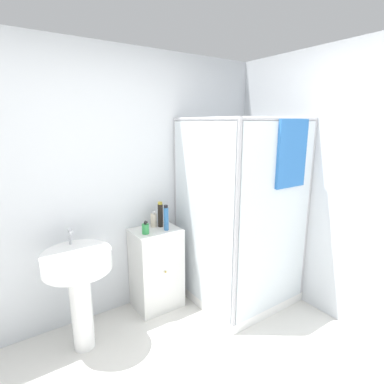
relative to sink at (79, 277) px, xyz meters
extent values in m
cube|color=silver|center=(0.41, 0.40, 0.61)|extent=(6.40, 0.06, 2.50)
cube|color=white|center=(1.59, -0.12, -0.59)|extent=(0.97, 0.97, 0.09)
cylinder|color=#B2B2B7|center=(2.06, 0.35, 0.30)|extent=(0.04, 0.04, 1.88)
cylinder|color=#B2B2B7|center=(1.13, 0.35, 0.30)|extent=(0.04, 0.04, 1.88)
cylinder|color=#B2B2B7|center=(2.06, -0.59, 0.30)|extent=(0.04, 0.04, 1.88)
cylinder|color=#B2B2B7|center=(1.13, -0.59, 0.30)|extent=(0.04, 0.04, 1.88)
cylinder|color=#B2B2B7|center=(1.59, -0.59, 1.22)|extent=(0.94, 0.04, 0.04)
cylinder|color=#B2B2B7|center=(1.59, 0.35, 1.22)|extent=(0.94, 0.04, 0.04)
cylinder|color=#B2B2B7|center=(1.13, -0.12, 1.22)|extent=(0.04, 0.94, 0.04)
cylinder|color=#B2B2B7|center=(2.06, -0.12, 1.22)|extent=(0.04, 0.94, 0.04)
cube|color=silver|center=(1.59, -0.60, 0.33)|extent=(0.90, 0.01, 1.75)
cube|color=silver|center=(1.11, -0.12, 0.33)|extent=(0.01, 0.90, 1.75)
cylinder|color=#B7BABF|center=(1.84, 0.29, 0.16)|extent=(0.02, 0.02, 1.41)
cylinder|color=#B7BABF|center=(1.84, 0.24, 0.88)|extent=(0.07, 0.07, 0.04)
cube|color=#2D6BB7|center=(1.72, -0.62, 0.93)|extent=(0.36, 0.03, 0.59)
cube|color=silver|center=(0.78, 0.18, -0.23)|extent=(0.45, 0.36, 0.82)
sphere|color=gold|center=(0.78, 0.00, -0.19)|extent=(0.02, 0.02, 0.02)
cylinder|color=white|center=(0.00, 0.00, -0.29)|extent=(0.17, 0.17, 0.70)
cylinder|color=white|center=(0.00, 0.00, 0.14)|extent=(0.53, 0.53, 0.15)
cylinder|color=#B7BABF|center=(0.00, 0.18, 0.28)|extent=(0.02, 0.02, 0.13)
cube|color=#B7BABF|center=(0.00, 0.15, 0.33)|extent=(0.02, 0.07, 0.02)
cylinder|color=green|center=(0.66, 0.14, 0.23)|extent=(0.07, 0.07, 0.09)
cylinder|color=black|center=(0.66, 0.14, 0.28)|extent=(0.02, 0.02, 0.02)
cube|color=black|center=(0.66, 0.12, 0.30)|extent=(0.02, 0.04, 0.01)
cylinder|color=black|center=(0.87, 0.23, 0.29)|extent=(0.05, 0.05, 0.23)
cylinder|color=gold|center=(0.87, 0.23, 0.42)|extent=(0.04, 0.04, 0.02)
cylinder|color=#2D66A3|center=(0.86, 0.11, 0.29)|extent=(0.05, 0.05, 0.22)
cylinder|color=black|center=(0.86, 0.11, 0.41)|extent=(0.04, 0.04, 0.02)
cylinder|color=beige|center=(0.81, 0.27, 0.24)|extent=(0.06, 0.06, 0.13)
cylinder|color=silver|center=(0.81, 0.27, 0.32)|extent=(0.02, 0.02, 0.02)
cube|color=silver|center=(0.81, 0.25, 0.34)|extent=(0.01, 0.03, 0.01)
camera|label=1|loc=(-0.47, -2.29, 1.19)|focal=28.00mm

